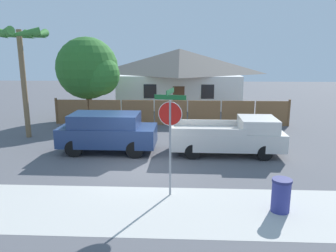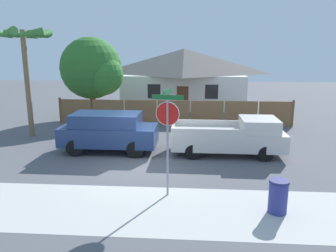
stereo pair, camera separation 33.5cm
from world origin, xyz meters
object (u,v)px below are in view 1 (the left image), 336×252
(red_suv, at_px, (108,131))
(palm_tree, at_px, (20,44))
(house, at_px, (179,76))
(stop_sign, at_px, (170,124))
(oak_tree, at_px, (90,70))
(trash_bin, at_px, (281,195))
(orange_pickup, at_px, (231,136))

(red_suv, bearing_deg, palm_tree, 154.12)
(house, distance_m, stop_sign, 18.88)
(oak_tree, bearing_deg, trash_bin, -55.01)
(house, xyz_separation_m, trash_bin, (3.26, -19.86, -2.02))
(house, relative_size, oak_tree, 1.91)
(oak_tree, relative_size, palm_tree, 0.96)
(oak_tree, distance_m, red_suv, 8.55)
(house, distance_m, oak_tree, 8.97)
(orange_pickup, bearing_deg, trash_bin, -82.41)
(stop_sign, bearing_deg, palm_tree, 150.44)
(stop_sign, distance_m, trash_bin, 3.94)
(palm_tree, bearing_deg, stop_sign, -41.32)
(house, height_order, trash_bin, house)
(stop_sign, bearing_deg, house, 101.61)
(trash_bin, bearing_deg, oak_tree, 124.99)
(palm_tree, bearing_deg, red_suv, -26.60)
(palm_tree, xyz_separation_m, trash_bin, (11.46, -8.15, -4.52))
(palm_tree, xyz_separation_m, orange_pickup, (10.78, -2.52, -4.20))
(house, distance_m, trash_bin, 20.23)
(oak_tree, xyz_separation_m, trash_bin, (9.31, -13.31, -2.91))
(oak_tree, height_order, palm_tree, palm_tree)
(trash_bin, bearing_deg, stop_sign, 163.44)
(palm_tree, xyz_separation_m, red_suv, (5.03, -2.52, -4.03))
(oak_tree, distance_m, trash_bin, 16.50)
(red_suv, relative_size, orange_pickup, 0.88)
(palm_tree, xyz_separation_m, stop_sign, (8.15, -7.17, -2.62))
(house, bearing_deg, red_suv, -102.55)
(red_suv, relative_size, trash_bin, 4.42)
(orange_pickup, bearing_deg, palm_tree, 167.55)
(oak_tree, distance_m, palm_tree, 5.81)
(red_suv, xyz_separation_m, trash_bin, (6.43, -5.63, -0.49))
(orange_pickup, bearing_deg, red_suv, -179.30)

